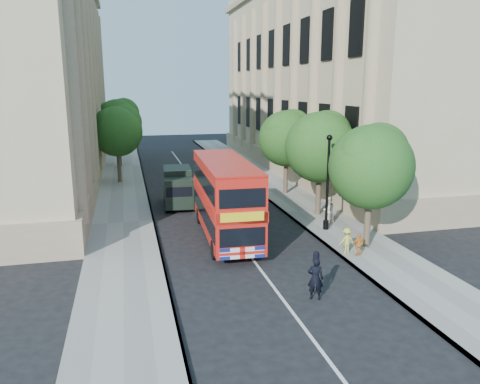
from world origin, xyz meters
TOP-DOWN VIEW (x-y plane):
  - ground at (0.00, 0.00)m, footprint 120.00×120.00m
  - pavement_right at (5.75, 10.00)m, footprint 3.50×80.00m
  - pavement_left at (-5.75, 10.00)m, footprint 3.50×80.00m
  - building_right at (13.80, 24.00)m, footprint 12.00×38.00m
  - building_left at (-13.80, 24.00)m, footprint 12.00×38.00m
  - tree_right_near at (5.84, 3.03)m, footprint 4.00×4.00m
  - tree_right_mid at (5.84, 9.03)m, footprint 4.20×4.20m
  - tree_right_far at (5.84, 15.03)m, footprint 4.00×4.00m
  - tree_left_far at (-5.96, 22.03)m, footprint 4.00×4.00m
  - tree_left_back at (-5.96, 30.03)m, footprint 4.20×4.20m
  - lamp_post at (5.00, 6.00)m, footprint 0.32×0.32m
  - double_decker_bus at (-0.55, 6.27)m, footprint 2.64×8.73m
  - box_van at (-2.21, 13.45)m, footprint 2.03×4.43m
  - police_constable at (1.18, -1.63)m, footprint 0.69×0.58m
  - woman_pedestrian at (5.62, 7.08)m, footprint 0.86×0.74m
  - child_a at (4.78, 1.85)m, footprint 0.65×0.36m
  - child_b at (4.40, 2.33)m, footprint 0.82×0.53m

SIDE VIEW (x-z plane):
  - ground at x=0.00m, z-range 0.00..0.00m
  - pavement_right at x=5.75m, z-range 0.00..0.12m
  - pavement_left at x=-5.75m, z-range 0.00..0.12m
  - child_a at x=4.78m, z-range 0.12..1.18m
  - child_b at x=4.40m, z-range 0.12..1.32m
  - police_constable at x=1.18m, z-range 0.00..1.62m
  - woman_pedestrian at x=5.62m, z-range 0.12..1.65m
  - box_van at x=-2.21m, z-range -0.03..2.45m
  - double_decker_bus at x=-0.55m, z-range 0.21..4.20m
  - lamp_post at x=5.00m, z-range -0.07..5.09m
  - tree_right_near at x=5.84m, z-range 1.21..7.29m
  - tree_right_far at x=5.84m, z-range 1.24..7.39m
  - tree_left_far at x=-5.96m, z-range 1.30..7.59m
  - tree_right_mid at x=5.84m, z-range 1.26..7.63m
  - tree_left_back at x=-5.96m, z-range 1.38..8.03m
  - building_right at x=13.80m, z-range 0.00..18.00m
  - building_left at x=-13.80m, z-range 0.00..18.00m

